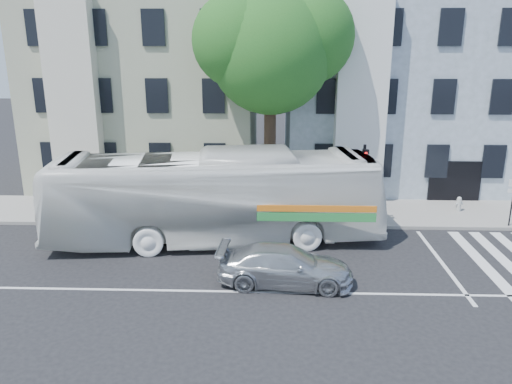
{
  "coord_description": "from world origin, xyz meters",
  "views": [
    {
      "loc": [
        0.13,
        -14.8,
        7.84
      ],
      "look_at": [
        -0.49,
        3.51,
        2.4
      ],
      "focal_mm": 35.0,
      "sensor_mm": 36.0,
      "label": 1
    }
  ],
  "objects_px": {
    "fire_hydrant": "(459,204)",
    "traffic_signal": "(363,176)",
    "bus": "(215,197)",
    "sedan": "(285,266)"
  },
  "relations": [
    {
      "from": "fire_hydrant",
      "to": "traffic_signal",
      "type": "bearing_deg",
      "value": -155.81
    },
    {
      "from": "traffic_signal",
      "to": "fire_hydrant",
      "type": "bearing_deg",
      "value": 22.17
    },
    {
      "from": "bus",
      "to": "sedan",
      "type": "bearing_deg",
      "value": -151.19
    },
    {
      "from": "sedan",
      "to": "fire_hydrant",
      "type": "xyz_separation_m",
      "value": [
        8.48,
        7.55,
        -0.14
      ]
    },
    {
      "from": "bus",
      "to": "traffic_signal",
      "type": "relative_size",
      "value": 3.56
    },
    {
      "from": "bus",
      "to": "fire_hydrant",
      "type": "distance_m",
      "value": 11.92
    },
    {
      "from": "bus",
      "to": "fire_hydrant",
      "type": "bearing_deg",
      "value": -78.76
    },
    {
      "from": "bus",
      "to": "fire_hydrant",
      "type": "height_order",
      "value": "bus"
    },
    {
      "from": "bus",
      "to": "sedan",
      "type": "relative_size",
      "value": 2.96
    },
    {
      "from": "bus",
      "to": "sedan",
      "type": "height_order",
      "value": "bus"
    }
  ]
}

